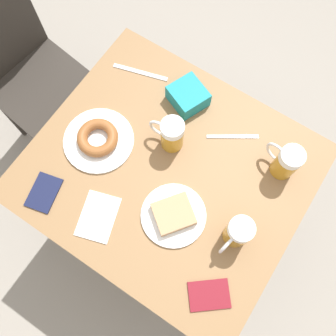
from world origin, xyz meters
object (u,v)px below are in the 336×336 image
beer_mug_center (237,233)px  napkin_folded (98,217)px  chair (19,62)px  fork (233,137)px  plate_with_cake (173,215)px  passport_far_edge (209,295)px  knife (140,72)px  plate_with_donut (98,139)px  beer_mug_left (171,134)px  blue_pouch (188,96)px  beer_mug_right (286,162)px  passport_near_edge (44,193)px

beer_mug_center → napkin_folded: (-0.19, 0.41, -0.07)m
chair → fork: (0.12, -0.97, 0.17)m
plate_with_cake → passport_far_edge: bearing=-123.1°
chair → knife: (0.16, -0.55, 0.17)m
plate_with_donut → beer_mug_left: size_ratio=1.78×
knife → blue_pouch: (-0.00, -0.21, 0.03)m
beer_mug_right → passport_far_edge: (-0.49, -0.01, -0.07)m
beer_mug_center → passport_far_edge: 0.21m
chair → knife: bearing=-66.2°
chair → beer_mug_left: chair is taller
beer_mug_left → passport_near_edge: 0.47m
chair → beer_mug_right: bearing=-77.1°
plate_with_cake → beer_mug_right: 0.41m
chair → beer_mug_center: (-0.18, -1.15, 0.24)m
fork → napkin_folded: bearing=155.2°
napkin_folded → knife: size_ratio=0.88×
beer_mug_left → fork: beer_mug_left is taller
fork → passport_far_edge: bearing=-157.6°
chair → napkin_folded: 0.85m
beer_mug_right → plate_with_cake: bearing=147.2°
plate_with_donut → napkin_folded: (-0.22, -0.16, -0.02)m
beer_mug_right → blue_pouch: size_ratio=0.89×
passport_far_edge → beer_mug_center: bearing=7.6°
chair → knife: chair is taller
plate_with_cake → beer_mug_right: beer_mug_right is taller
beer_mug_left → beer_mug_center: (-0.17, -0.35, 0.00)m
plate_with_donut → passport_near_edge: 0.26m
fork → blue_pouch: blue_pouch is taller
napkin_folded → passport_near_edge: size_ratio=1.29×
chair → plate_with_donut: chair is taller
knife → passport_far_edge: bearing=-130.6°
beer_mug_center → blue_pouch: size_ratio=0.89×
chair → beer_mug_right: (0.11, -1.17, 0.24)m
beer_mug_center → beer_mug_right: bearing=-3.5°
plate_with_donut → knife: bearing=6.8°
beer_mug_center → beer_mug_right: (0.29, -0.02, 0.00)m
plate_with_cake → passport_far_edge: 0.27m
beer_mug_right → knife: beer_mug_right is taller
chair → plate_with_cake: size_ratio=4.42×
passport_near_edge → fork: bearing=-39.1°
napkin_folded → chair: bearing=63.5°
plate_with_cake → knife: plate_with_cake is taller
beer_mug_left → beer_mug_right: size_ratio=1.00×
beer_mug_right → passport_far_edge: bearing=-179.0°
beer_mug_right → beer_mug_left: bearing=108.6°
chair → blue_pouch: 0.80m
plate_with_donut → beer_mug_center: size_ratio=1.78×
knife → blue_pouch: blue_pouch is taller
beer_mug_center → fork: bearing=30.7°
fork → passport_near_edge: (-0.53, 0.43, 0.00)m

